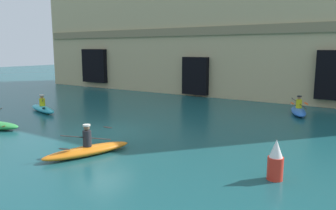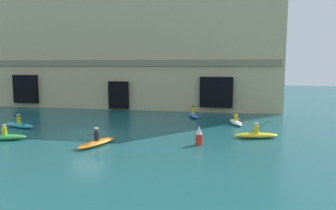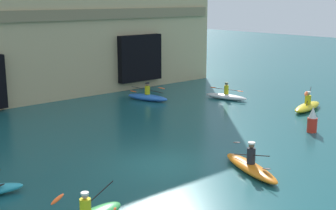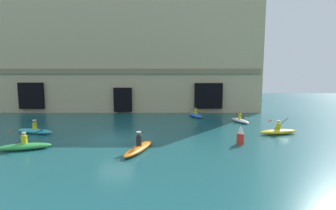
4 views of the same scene
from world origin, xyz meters
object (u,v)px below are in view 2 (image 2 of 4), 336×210
(kayak_blue, at_px, (193,115))
(kayak_yellow, at_px, (256,135))
(kayak_green, at_px, (5,137))
(kayak_white, at_px, (236,122))
(marker_buoy, at_px, (199,136))
(kayak_cyan, at_px, (19,125))
(kayak_orange, at_px, (97,142))

(kayak_blue, relative_size, kayak_yellow, 0.93)
(kayak_green, xyz_separation_m, kayak_white, (15.91, 9.05, -0.01))
(marker_buoy, bearing_deg, kayak_cyan, 169.27)
(kayak_blue, distance_m, kayak_cyan, 15.79)
(kayak_white, bearing_deg, kayak_cyan, 90.18)
(kayak_cyan, relative_size, kayak_yellow, 1.03)
(kayak_white, bearing_deg, kayak_orange, 120.81)
(kayak_blue, distance_m, kayak_orange, 13.29)
(kayak_white, relative_size, marker_buoy, 2.35)
(kayak_white, bearing_deg, kayak_green, 104.23)
(marker_buoy, bearing_deg, kayak_yellow, 35.39)
(kayak_green, xyz_separation_m, marker_buoy, (13.46, 1.22, 0.35))
(marker_buoy, bearing_deg, kayak_orange, -166.96)
(kayak_blue, relative_size, kayak_white, 1.01)
(kayak_blue, distance_m, kayak_yellow, 9.80)
(kayak_white, distance_m, marker_buoy, 8.21)
(kayak_green, xyz_separation_m, kayak_orange, (6.96, -0.28, -0.00))
(kayak_cyan, height_order, kayak_yellow, kayak_yellow)
(kayak_yellow, height_order, marker_buoy, kayak_yellow)
(kayak_white, xyz_separation_m, marker_buoy, (-2.45, -7.82, 0.36))
(kayak_blue, bearing_deg, kayak_green, -63.97)
(kayak_orange, distance_m, kayak_yellow, 11.15)
(kayak_cyan, bearing_deg, kayak_blue, -134.47)
(kayak_green, height_order, kayak_cyan, kayak_green)
(kayak_blue, bearing_deg, kayak_yellow, 14.22)
(kayak_cyan, xyz_separation_m, marker_buoy, (15.25, -2.89, 0.33))
(marker_buoy, bearing_deg, kayak_green, -174.81)
(kayak_blue, distance_m, kayak_white, 5.08)
(kayak_cyan, xyz_separation_m, kayak_white, (17.70, 4.93, -0.03))
(kayak_cyan, distance_m, marker_buoy, 15.53)
(kayak_blue, bearing_deg, kayak_white, 33.75)
(kayak_yellow, bearing_deg, kayak_cyan, 168.07)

